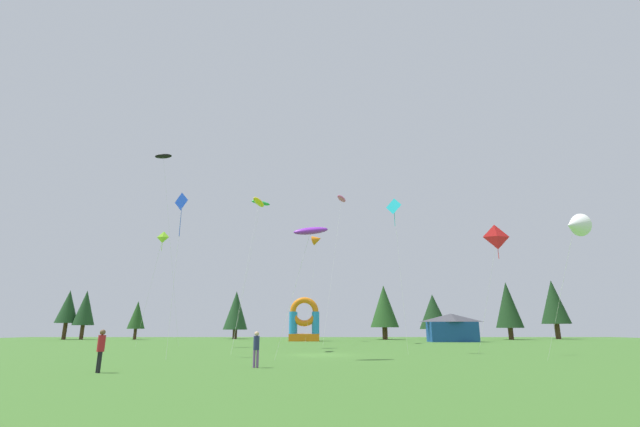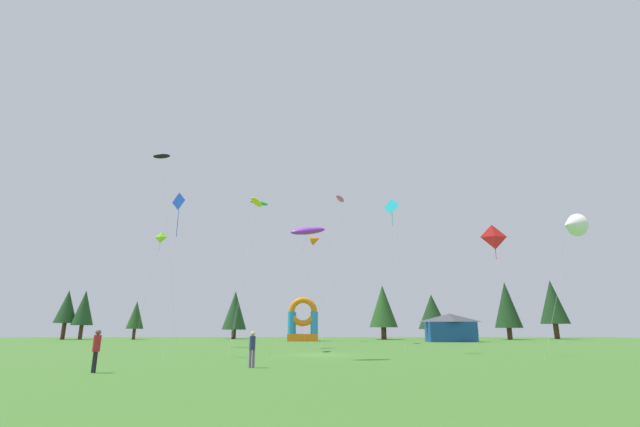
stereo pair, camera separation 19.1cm
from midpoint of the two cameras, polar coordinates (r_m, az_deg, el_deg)
ground_plane at (r=31.47m, az=0.16°, el=-18.25°), size 120.00×120.00×0.00m
kite_blue_diamond at (r=32.07m, az=-17.85°, el=1.19°), size 1.04×2.73×10.90m
kite_black_parafoil at (r=50.55m, az=-20.09°, el=7.07°), size 4.21×0.88×20.40m
kite_orange_delta at (r=63.74m, az=-0.43°, el=-3.47°), size 2.41×5.08×15.29m
kite_white_delta at (r=28.59m, az=30.51°, el=-1.34°), size 2.15×3.40×8.25m
kite_green_parafoil at (r=44.07m, az=-7.92°, el=1.38°), size 3.02×2.21×14.46m
kite_red_diamond at (r=34.59m, az=22.33°, el=-2.96°), size 2.25×2.04×9.06m
kite_purple_parafoil at (r=27.70m, az=-1.38°, el=-2.32°), size 3.31×1.41×8.35m
kite_lime_diamond at (r=43.95m, az=-20.24°, el=-3.13°), size 3.20×3.23×10.64m
kite_yellow_parafoil at (r=38.10m, az=-8.22°, el=1.47°), size 1.46×5.77×12.91m
kite_pink_parafoil at (r=57.16m, az=2.82°, el=1.95°), size 3.41×8.13×18.82m
kite_cyan_diamond at (r=35.32m, az=9.76°, el=0.64°), size 1.00×2.34×11.75m
person_far_side at (r=21.82m, az=-8.64°, el=-16.96°), size 0.30×0.30×1.66m
person_left_edge at (r=21.38m, az=-27.22°, el=-15.44°), size 0.43×0.43×1.76m
inflatable_red_slide at (r=63.79m, az=-2.12°, el=-14.50°), size 4.28×3.71×6.10m
festival_tent at (r=63.09m, az=17.05°, el=-14.26°), size 6.34×3.15×3.71m
tree_row_0 at (r=83.56m, az=-30.40°, el=-10.62°), size 3.45×3.45×7.87m
tree_row_1 at (r=82.33m, az=-28.68°, el=-10.92°), size 3.32×3.32×7.85m
tree_row_2 at (r=78.51m, az=-23.09°, el=-12.28°), size 2.73×2.73×6.10m
tree_row_3 at (r=78.04m, az=-11.09°, el=-12.48°), size 4.17×4.17×8.06m
tree_row_4 at (r=73.66m, az=8.46°, el=-12.07°), size 4.65×4.65×8.72m
tree_row_5 at (r=78.17m, az=14.74°, el=-12.48°), size 4.88×4.88×7.44m
tree_row_6 at (r=77.92m, az=23.60°, el=-11.03°), size 4.25×4.25×9.15m
tree_row_7 at (r=85.62m, az=28.55°, el=-10.26°), size 4.66×4.66×9.88m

